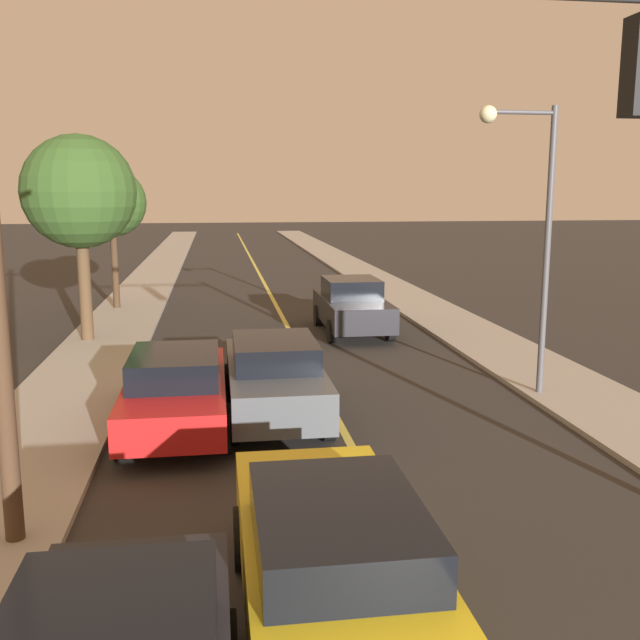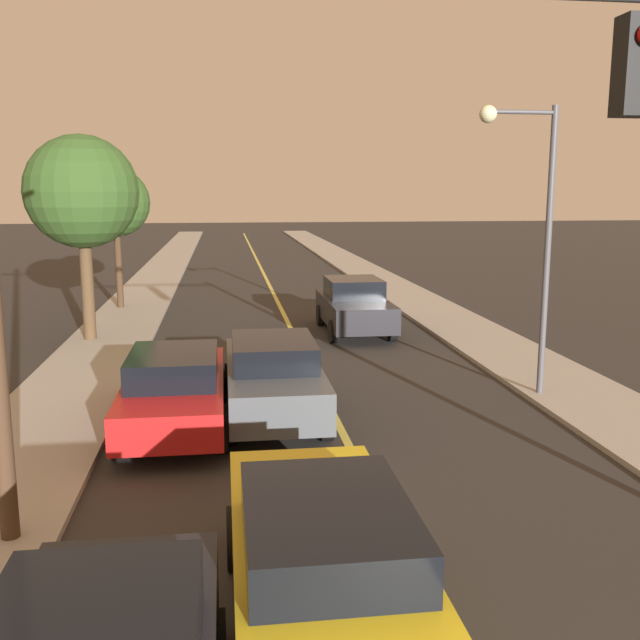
% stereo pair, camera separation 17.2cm
% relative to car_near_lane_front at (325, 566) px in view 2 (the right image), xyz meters
% --- Properties ---
extents(road_surface, '(8.69, 80.00, 0.01)m').
position_rel_car_near_lane_front_xyz_m(road_surface, '(1.22, 31.94, -0.84)').
color(road_surface, '#2D2B28').
rests_on(road_surface, ground).
extents(sidewalk_left, '(2.50, 80.00, 0.12)m').
position_rel_car_near_lane_front_xyz_m(sidewalk_left, '(-4.38, 31.94, -0.78)').
color(sidewalk_left, '#9E998E').
rests_on(sidewalk_left, ground).
extents(sidewalk_right, '(2.50, 80.00, 0.12)m').
position_rel_car_near_lane_front_xyz_m(sidewalk_right, '(6.81, 31.94, -0.78)').
color(sidewalk_right, '#9E998E').
rests_on(sidewalk_right, ground).
extents(car_near_lane_front, '(1.93, 5.06, 1.59)m').
position_rel_car_near_lane_front_xyz_m(car_near_lane_front, '(0.00, 0.00, 0.00)').
color(car_near_lane_front, gold).
rests_on(car_near_lane_front, ground).
extents(car_near_lane_second, '(1.94, 4.88, 1.64)m').
position_rel_car_near_lane_front_xyz_m(car_near_lane_second, '(0.00, 7.37, 0.02)').
color(car_near_lane_second, '#474C51').
rests_on(car_near_lane_second, ground).
extents(car_outer_lane_second, '(1.97, 4.98, 1.52)m').
position_rel_car_near_lane_front_xyz_m(car_outer_lane_second, '(-1.91, 6.99, -0.05)').
color(car_outer_lane_second, red).
rests_on(car_outer_lane_second, ground).
extents(car_far_oncoming, '(2.03, 4.61, 1.74)m').
position_rel_car_near_lane_front_xyz_m(car_far_oncoming, '(3.17, 15.67, 0.04)').
color(car_far_oncoming, black).
rests_on(car_far_oncoming, ground).
extents(streetlamp_right, '(1.69, 0.36, 6.12)m').
position_rel_car_near_lane_front_xyz_m(streetlamp_right, '(5.49, 7.94, 3.27)').
color(streetlamp_right, '#47474C').
rests_on(streetlamp_right, ground).
extents(tree_left_near, '(3.27, 3.27, 5.99)m').
position_rel_car_near_lane_front_xyz_m(tree_left_near, '(-4.95, 15.22, 3.60)').
color(tree_left_near, '#4C3823').
rests_on(tree_left_near, ground).
extents(tree_left_far, '(2.54, 2.54, 5.22)m').
position_rel_car_near_lane_front_xyz_m(tree_left_far, '(-4.87, 21.16, 3.20)').
color(tree_left_far, '#3D2B1C').
rests_on(tree_left_far, ground).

